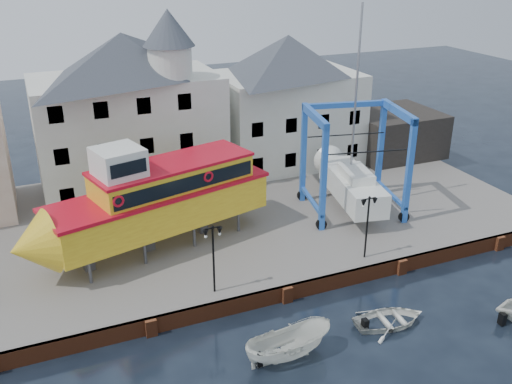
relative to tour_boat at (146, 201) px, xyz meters
name	(u,v)px	position (x,y,z in m)	size (l,w,h in m)	color
ground	(287,301)	(6.26, -7.45, -4.41)	(140.00, 140.00, 0.00)	black
hardstanding	(223,217)	(6.26, 3.55, -3.91)	(44.00, 22.00, 1.00)	slate
quay_wall	(286,293)	(6.26, -7.34, -3.91)	(44.00, 0.47, 1.00)	maroon
building_white_main	(129,110)	(1.39, 10.94, 2.93)	(14.00, 8.30, 14.00)	silver
building_white_right	(287,100)	(15.26, 11.55, 2.18)	(12.00, 8.00, 11.20)	silver
shed_dark	(392,133)	(25.26, 9.55, -1.41)	(8.00, 7.00, 4.00)	black
lamp_post_left	(213,242)	(2.26, -6.25, -0.24)	(1.12, 0.32, 4.20)	black
lamp_post_right	(368,212)	(12.26, -6.25, -0.24)	(1.12, 0.32, 4.20)	black
tour_boat	(146,201)	(0.00, 0.00, 0.00)	(17.07, 8.11, 7.24)	#59595E
travel_lift	(349,175)	(15.26, 0.90, -0.96)	(7.80, 10.04, 14.71)	#225DAF
motorboat_a	(288,358)	(4.18, -11.93, -4.41)	(1.77, 4.71, 1.82)	white
motorboat_b	(389,324)	(10.53, -11.58, -4.41)	(2.89, 4.04, 0.84)	white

